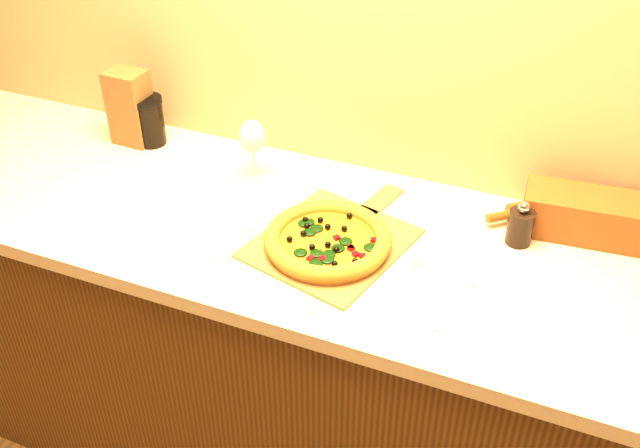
{
  "coord_description": "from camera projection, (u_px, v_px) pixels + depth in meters",
  "views": [
    {
      "loc": [
        0.54,
        0.13,
        1.93
      ],
      "look_at": [
        0.03,
        1.38,
        0.96
      ],
      "focal_mm": 40.0,
      "sensor_mm": 36.0,
      "label": 1
    }
  ],
  "objects": [
    {
      "name": "cabinet",
      "position": [
        319.0,
        364.0,
        2.02
      ],
      "size": [
        2.8,
        0.65,
        0.86
      ],
      "primitive_type": "cube",
      "color": "#41260E",
      "rests_on": "ground"
    },
    {
      "name": "countertop",
      "position": [
        318.0,
        237.0,
        1.75
      ],
      "size": [
        2.84,
        0.68,
        0.04
      ],
      "primitive_type": "cube",
      "color": "beige",
      "rests_on": "cabinet"
    },
    {
      "name": "pizza_peel",
      "position": [
        334.0,
        240.0,
        1.7
      ],
      "size": [
        0.39,
        0.51,
        0.01
      ],
      "rotation": [
        0.0,
        0.0,
        -0.23
      ],
      "color": "brown",
      "rests_on": "countertop"
    },
    {
      "name": "pizza",
      "position": [
        328.0,
        240.0,
        1.67
      ],
      "size": [
        0.3,
        0.3,
        0.04
      ],
      "color": "#AC732B",
      "rests_on": "pizza_peel"
    },
    {
      "name": "pepper_grinder",
      "position": [
        520.0,
        226.0,
        1.68
      ],
      "size": [
        0.06,
        0.06,
        0.12
      ],
      "color": "black",
      "rests_on": "countertop"
    },
    {
      "name": "rolling_pin",
      "position": [
        559.0,
        205.0,
        1.78
      ],
      "size": [
        0.32,
        0.28,
        0.05
      ],
      "rotation": [
        0.0,
        0.0,
        0.7
      ],
      "color": "#5B310F",
      "rests_on": "countertop"
    },
    {
      "name": "bread_bag",
      "position": [
        607.0,
        219.0,
        1.69
      ],
      "size": [
        0.4,
        0.16,
        0.11
      ],
      "primitive_type": "cube",
      "rotation": [
        0.0,
        0.0,
        0.09
      ],
      "color": "brown",
      "rests_on": "countertop"
    },
    {
      "name": "wine_glass",
      "position": [
        253.0,
        138.0,
        1.86
      ],
      "size": [
        0.07,
        0.07,
        0.18
      ],
      "color": "silver",
      "rests_on": "countertop"
    },
    {
      "name": "paper_bag",
      "position": [
        130.0,
        107.0,
        2.04
      ],
      "size": [
        0.11,
        0.09,
        0.22
      ],
      "primitive_type": "cube",
      "rotation": [
        0.0,
        0.0,
        -0.03
      ],
      "color": "brown",
      "rests_on": "countertop"
    },
    {
      "name": "dark_jar",
      "position": [
        149.0,
        121.0,
        2.05
      ],
      "size": [
        0.09,
        0.09,
        0.14
      ],
      "color": "black",
      "rests_on": "countertop"
    }
  ]
}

